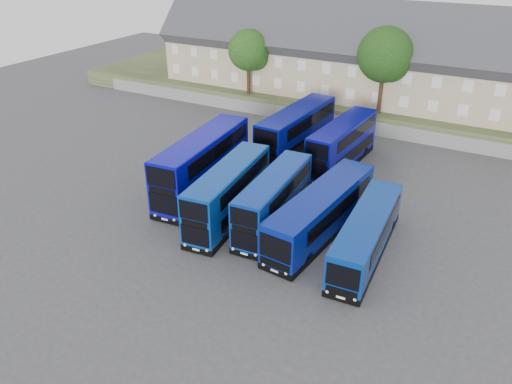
# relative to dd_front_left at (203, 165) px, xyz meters

# --- Properties ---
(ground) EXTENTS (120.00, 120.00, 0.00)m
(ground) POSITION_rel_dd_front_left_xyz_m (6.75, -4.21, -2.37)
(ground) COLOR #454449
(ground) RESTS_ON ground
(retaining_wall) EXTENTS (70.00, 0.40, 1.50)m
(retaining_wall) POSITION_rel_dd_front_left_xyz_m (6.75, 19.79, -1.62)
(retaining_wall) COLOR slate
(retaining_wall) RESTS_ON ground
(earth_bank) EXTENTS (80.00, 20.00, 2.00)m
(earth_bank) POSITION_rel_dd_front_left_xyz_m (6.75, 29.79, -1.37)
(earth_bank) COLOR #434828
(earth_bank) RESTS_ON ground
(terrace_row) EXTENTS (48.00, 10.40, 11.20)m
(terrace_row) POSITION_rel_dd_front_left_xyz_m (3.75, 25.79, 4.23)
(terrace_row) COLOR tan
(terrace_row) RESTS_ON earth_bank
(dd_front_left) EXTENTS (3.70, 12.28, 4.81)m
(dd_front_left) POSITION_rel_dd_front_left_xyz_m (0.00, 0.00, 0.00)
(dd_front_left) COLOR #0909A7
(dd_front_left) RESTS_ON ground
(dd_front_mid) EXTENTS (3.49, 10.83, 4.23)m
(dd_front_mid) POSITION_rel_dd_front_left_xyz_m (4.31, -2.94, -0.29)
(dd_front_mid) COLOR #083899
(dd_front_mid) RESTS_ON ground
(dd_front_right) EXTENTS (2.88, 10.13, 3.98)m
(dd_front_right) POSITION_rel_dd_front_left_xyz_m (7.70, -2.10, -0.42)
(dd_front_right) COLOR #082D98
(dd_front_right) RESTS_ON ground
(dd_rear_left) EXTENTS (3.38, 11.88, 4.67)m
(dd_rear_left) POSITION_rel_dd_front_left_xyz_m (3.74, 10.60, -0.07)
(dd_rear_left) COLOR #070E84
(dd_rear_left) RESTS_ON ground
(dd_rear_right) EXTENTS (3.23, 10.83, 4.24)m
(dd_rear_right) POSITION_rel_dd_front_left_xyz_m (8.50, 10.33, -0.28)
(dd_rear_right) COLOR #080997
(dd_rear_right) RESTS_ON ground
(coach_east_a) EXTENTS (3.88, 12.69, 3.42)m
(coach_east_a) POSITION_rel_dd_front_left_xyz_m (11.28, -1.61, -0.69)
(coach_east_a) COLOR navy
(coach_east_a) RESTS_ON ground
(coach_east_b) EXTENTS (2.96, 11.36, 3.07)m
(coach_east_b) POSITION_rel_dd_front_left_xyz_m (14.99, -2.67, -0.86)
(coach_east_b) COLOR navy
(coach_east_b) RESTS_ON ground
(tree_west) EXTENTS (4.80, 4.80, 7.65)m
(tree_west) POSITION_rel_dd_front_left_xyz_m (-7.10, 20.89, 4.68)
(tree_west) COLOR #382314
(tree_west) RESTS_ON earth_bank
(tree_mid) EXTENTS (5.76, 5.76, 9.18)m
(tree_mid) POSITION_rel_dd_front_left_xyz_m (8.90, 21.39, 5.70)
(tree_mid) COLOR #382314
(tree_mid) RESTS_ON earth_bank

